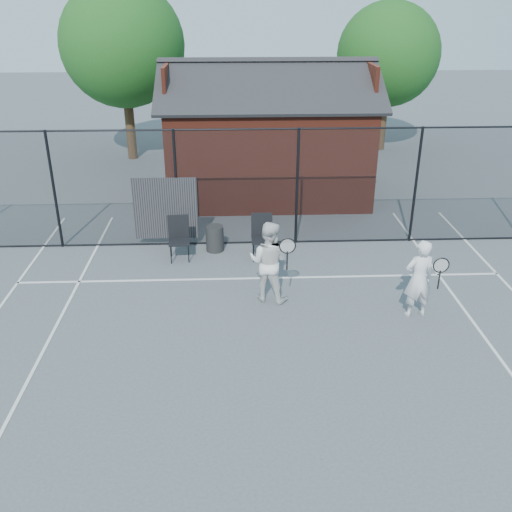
{
  "coord_description": "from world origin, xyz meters",
  "views": [
    {
      "loc": [
        -0.6,
        -8.56,
        5.96
      ],
      "look_at": [
        -0.16,
        1.85,
        1.1
      ],
      "focal_mm": 40.0,
      "sensor_mm": 36.0,
      "label": 1
    }
  ],
  "objects_px": {
    "player_back": "(269,261)",
    "chair_right": "(262,238)",
    "player_front": "(419,279)",
    "waste_bin": "(215,238)",
    "chair_left": "(179,240)",
    "clubhouse": "(268,144)"
  },
  "relations": [
    {
      "from": "player_front",
      "to": "waste_bin",
      "type": "bearing_deg",
      "value": 140.83
    },
    {
      "from": "player_front",
      "to": "player_back",
      "type": "xyz_separation_m",
      "value": [
        -2.91,
        0.8,
        0.05
      ]
    },
    {
      "from": "player_front",
      "to": "chair_right",
      "type": "distance_m",
      "value": 4.1
    },
    {
      "from": "player_front",
      "to": "chair_left",
      "type": "height_order",
      "value": "player_front"
    },
    {
      "from": "player_back",
      "to": "chair_right",
      "type": "xyz_separation_m",
      "value": [
        -0.03,
        2.04,
        -0.34
      ]
    },
    {
      "from": "clubhouse",
      "to": "player_front",
      "type": "height_order",
      "value": "clubhouse"
    },
    {
      "from": "player_back",
      "to": "waste_bin",
      "type": "distance_m",
      "value": 2.86
    },
    {
      "from": "player_back",
      "to": "chair_right",
      "type": "height_order",
      "value": "player_back"
    },
    {
      "from": "clubhouse",
      "to": "chair_left",
      "type": "distance_m",
      "value": 5.57
    },
    {
      "from": "chair_right",
      "to": "chair_left",
      "type": "bearing_deg",
      "value": -179.98
    },
    {
      "from": "clubhouse",
      "to": "chair_right",
      "type": "height_order",
      "value": "clubhouse"
    },
    {
      "from": "player_front",
      "to": "clubhouse",
      "type": "bearing_deg",
      "value": 108.05
    },
    {
      "from": "player_back",
      "to": "clubhouse",
      "type": "bearing_deg",
      "value": 86.77
    },
    {
      "from": "chair_left",
      "to": "waste_bin",
      "type": "height_order",
      "value": "chair_left"
    },
    {
      "from": "player_front",
      "to": "waste_bin",
      "type": "relative_size",
      "value": 2.52
    },
    {
      "from": "player_back",
      "to": "waste_bin",
      "type": "xyz_separation_m",
      "value": [
        -1.19,
        2.54,
        -0.55
      ]
    },
    {
      "from": "clubhouse",
      "to": "chair_left",
      "type": "xyz_separation_m",
      "value": [
        -2.42,
        -4.9,
        -1.08
      ]
    },
    {
      "from": "player_back",
      "to": "player_front",
      "type": "bearing_deg",
      "value": -15.38
    },
    {
      "from": "clubhouse",
      "to": "player_front",
      "type": "xyz_separation_m",
      "value": [
        2.52,
        -7.74,
        -0.78
      ]
    },
    {
      "from": "player_front",
      "to": "player_back",
      "type": "bearing_deg",
      "value": 164.62
    },
    {
      "from": "clubhouse",
      "to": "waste_bin",
      "type": "distance_m",
      "value": 4.85
    },
    {
      "from": "chair_left",
      "to": "chair_right",
      "type": "distance_m",
      "value": 2.01
    }
  ]
}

